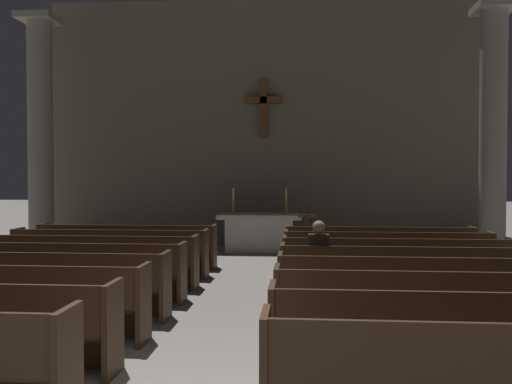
# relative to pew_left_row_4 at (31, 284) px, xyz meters

# --- Properties ---
(pew_left_row_4) EXTENTS (3.91, 0.50, 0.95)m
(pew_left_row_4) POSITION_rel_pew_left_row_4_xyz_m (0.00, 0.00, 0.00)
(pew_left_row_4) COLOR #422B19
(pew_left_row_4) RESTS_ON ground
(pew_left_row_5) EXTENTS (3.91, 0.50, 0.95)m
(pew_left_row_5) POSITION_rel_pew_left_row_4_xyz_m (0.00, 1.05, 0.00)
(pew_left_row_5) COLOR #422B19
(pew_left_row_5) RESTS_ON ground
(pew_left_row_6) EXTENTS (3.91, 0.50, 0.95)m
(pew_left_row_6) POSITION_rel_pew_left_row_4_xyz_m (0.00, 2.11, 0.00)
(pew_left_row_6) COLOR #422B19
(pew_left_row_6) RESTS_ON ground
(pew_left_row_7) EXTENTS (3.91, 0.50, 0.95)m
(pew_left_row_7) POSITION_rel_pew_left_row_4_xyz_m (0.00, 3.16, 0.00)
(pew_left_row_7) COLOR #422B19
(pew_left_row_7) RESTS_ON ground
(pew_left_row_8) EXTENTS (3.91, 0.50, 0.95)m
(pew_left_row_8) POSITION_rel_pew_left_row_4_xyz_m (0.00, 4.22, 0.00)
(pew_left_row_8) COLOR #422B19
(pew_left_row_8) RESTS_ON ground
(pew_right_row_2) EXTENTS (3.91, 0.50, 0.95)m
(pew_right_row_2) POSITION_rel_pew_left_row_4_xyz_m (5.44, -2.11, 0.00)
(pew_right_row_2) COLOR #422B19
(pew_right_row_2) RESTS_ON ground
(pew_right_row_3) EXTENTS (3.91, 0.50, 0.95)m
(pew_right_row_3) POSITION_rel_pew_left_row_4_xyz_m (5.44, -1.05, 0.00)
(pew_right_row_3) COLOR #422B19
(pew_right_row_3) RESTS_ON ground
(pew_right_row_4) EXTENTS (3.91, 0.50, 0.95)m
(pew_right_row_4) POSITION_rel_pew_left_row_4_xyz_m (5.44, 0.00, 0.00)
(pew_right_row_4) COLOR #422B19
(pew_right_row_4) RESTS_ON ground
(pew_right_row_5) EXTENTS (3.91, 0.50, 0.95)m
(pew_right_row_5) POSITION_rel_pew_left_row_4_xyz_m (5.44, 1.05, 0.00)
(pew_right_row_5) COLOR #422B19
(pew_right_row_5) RESTS_ON ground
(pew_right_row_6) EXTENTS (3.91, 0.50, 0.95)m
(pew_right_row_6) POSITION_rel_pew_left_row_4_xyz_m (5.44, 2.11, 0.00)
(pew_right_row_6) COLOR #422B19
(pew_right_row_6) RESTS_ON ground
(pew_right_row_7) EXTENTS (3.91, 0.50, 0.95)m
(pew_right_row_7) POSITION_rel_pew_left_row_4_xyz_m (5.44, 3.16, 0.00)
(pew_right_row_7) COLOR #422B19
(pew_right_row_7) RESTS_ON ground
(pew_right_row_8) EXTENTS (3.91, 0.50, 0.95)m
(pew_right_row_8) POSITION_rel_pew_left_row_4_xyz_m (5.44, 4.22, 0.00)
(pew_right_row_8) COLOR #422B19
(pew_right_row_8) RESTS_ON ground
(column_left_third) EXTENTS (0.97, 0.97, 6.27)m
(column_left_third) POSITION_rel_pew_left_row_4_xyz_m (-3.13, 6.62, 2.57)
(column_left_third) COLOR gray
(column_left_third) RESTS_ON ground
(column_right_third) EXTENTS (0.97, 0.97, 6.27)m
(column_right_third) POSITION_rel_pew_left_row_4_xyz_m (8.58, 6.62, 2.57)
(column_right_third) COLOR gray
(column_right_third) RESTS_ON ground
(altar) EXTENTS (2.20, 0.90, 1.01)m
(altar) POSITION_rel_pew_left_row_4_xyz_m (2.72, 6.87, 0.06)
(altar) COLOR #BCB7AD
(altar) RESTS_ON ground
(candlestick_left) EXTENTS (0.16, 0.16, 0.67)m
(candlestick_left) POSITION_rel_pew_left_row_4_xyz_m (2.02, 6.87, 0.75)
(candlestick_left) COLOR #B79338
(candlestick_left) RESTS_ON altar
(candlestick_right) EXTENTS (0.16, 0.16, 0.67)m
(candlestick_right) POSITION_rel_pew_left_row_4_xyz_m (3.42, 6.87, 0.75)
(candlestick_right) COLOR #B79338
(candlestick_right) RESTS_ON altar
(apse_with_cross) EXTENTS (12.75, 0.45, 7.18)m
(apse_with_cross) POSITION_rel_pew_left_row_4_xyz_m (2.72, 8.57, 3.12)
(apse_with_cross) COLOR #706656
(apse_with_cross) RESTS_ON ground
(lectern) EXTENTS (0.44, 0.36, 1.15)m
(lectern) POSITION_rel_pew_left_row_4_xyz_m (3.95, 5.67, 0.07)
(lectern) COLOR #422B19
(lectern) RESTS_ON ground
(lone_worshipper) EXTENTS (0.32, 0.43, 1.32)m
(lone_worshipper) POSITION_rel_pew_left_row_4_xyz_m (4.07, 1.09, 0.22)
(lone_worshipper) COLOR #26262B
(lone_worshipper) RESTS_ON ground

